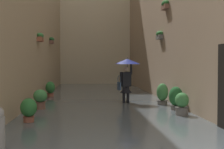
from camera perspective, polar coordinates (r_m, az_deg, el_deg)
ground_plane at (r=14.85m, az=-1.95°, el=-4.68°), size 60.00×60.00×0.00m
flood_water at (r=14.84m, az=-1.95°, el=-4.48°), size 6.30×27.32×0.11m
building_facade_far at (r=26.66m, az=-3.03°, el=11.29°), size 9.10×1.80×12.10m
person_wading at (r=13.10m, az=2.62°, el=0.62°), size 1.07×1.07×1.98m
potted_plant_mid_left at (r=11.40m, az=11.26°, el=-4.17°), size 0.49×0.49×0.91m
potted_plant_far_right at (r=15.98m, az=-10.91°, el=-2.58°), size 0.46×0.46×0.84m
potted_plant_near_left at (r=12.74m, az=8.93°, el=-3.60°), size 0.45×0.45×0.94m
potted_plant_near_right at (r=9.13m, az=-14.58°, el=-6.13°), size 0.45×0.45×0.77m
potted_plant_mid_right at (r=11.66m, az=-12.61°, el=-4.27°), size 0.49×0.49×0.80m
potted_plant_far_left at (r=10.22m, az=12.30°, el=-5.34°), size 0.43×0.43×0.81m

